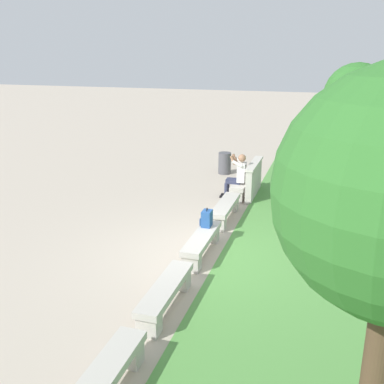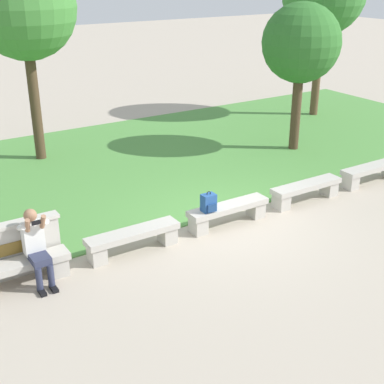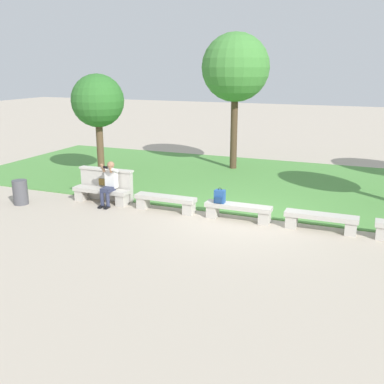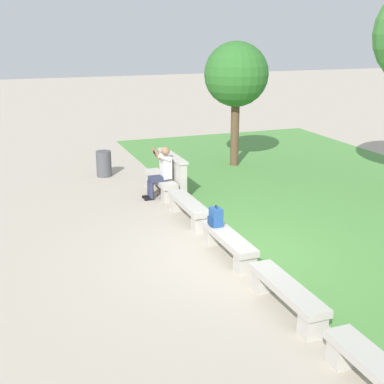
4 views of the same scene
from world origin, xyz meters
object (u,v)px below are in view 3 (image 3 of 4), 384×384
(bench_mid, at_px, (238,210))
(tree_right_background, at_px, (235,68))
(bench_near, at_px, (165,201))
(backpack, at_px, (220,197))
(bench_far, at_px, (321,220))
(tree_behind_wall, at_px, (98,102))
(trash_bin, at_px, (20,192))
(person_photographer, at_px, (109,181))
(bench_main, at_px, (101,193))

(bench_mid, height_order, tree_right_background, tree_right_background)
(bench_near, relative_size, backpack, 4.28)
(backpack, bearing_deg, bench_near, 178.37)
(bench_mid, distance_m, bench_far, 2.19)
(bench_mid, relative_size, tree_behind_wall, 0.48)
(tree_right_background, bearing_deg, bench_mid, -71.77)
(bench_far, relative_size, backpack, 4.28)
(trash_bin, bearing_deg, backpack, 9.46)
(bench_far, relative_size, tree_behind_wall, 0.48)
(person_photographer, distance_m, tree_behind_wall, 4.42)
(bench_mid, bearing_deg, trash_bin, -170.87)
(bench_main, height_order, trash_bin, trash_bin)
(bench_main, distance_m, trash_bin, 2.43)
(bench_main, xyz_separation_m, person_photographer, (0.37, -0.08, 0.44))
(tree_behind_wall, distance_m, trash_bin, 4.77)
(bench_mid, relative_size, backpack, 4.28)
(person_photographer, bearing_deg, bench_far, 0.72)
(bench_mid, distance_m, tree_right_background, 7.42)
(bench_near, bearing_deg, person_photographer, -177.55)
(bench_far, xyz_separation_m, tree_right_background, (-4.20, 6.11, 3.70))
(bench_main, relative_size, trash_bin, 2.44)
(tree_right_background, xyz_separation_m, trash_bin, (-4.55, -7.16, -3.62))
(tree_right_background, bearing_deg, trash_bin, -122.41)
(person_photographer, height_order, tree_behind_wall, tree_behind_wall)
(bench_mid, relative_size, person_photographer, 1.39)
(bench_main, relative_size, backpack, 4.28)
(person_photographer, relative_size, trash_bin, 1.76)
(bench_far, height_order, backpack, backpack)
(bench_main, bearing_deg, tree_behind_wall, 122.96)
(backpack, xyz_separation_m, tree_right_background, (-1.49, 6.16, 3.37))
(tree_behind_wall, xyz_separation_m, tree_right_background, (4.33, 3.07, 1.19))
(tree_behind_wall, bearing_deg, tree_right_background, 35.33)
(bench_near, xyz_separation_m, backpack, (1.67, -0.05, 0.33))
(bench_mid, distance_m, trash_bin, 6.64)
(bench_near, height_order, person_photographer, person_photographer)
(bench_near, height_order, tree_right_background, tree_right_background)
(bench_far, bearing_deg, bench_main, 180.00)
(backpack, bearing_deg, bench_main, 179.29)
(bench_main, bearing_deg, tree_right_background, 68.85)
(bench_near, bearing_deg, tree_right_background, 88.36)
(backpack, distance_m, tree_right_background, 7.18)
(bench_near, distance_m, bench_mid, 2.19)
(backpack, distance_m, trash_bin, 6.13)
(bench_mid, bearing_deg, tree_behind_wall, 154.42)
(bench_mid, height_order, person_photographer, person_photographer)
(person_photographer, height_order, tree_right_background, tree_right_background)
(bench_main, distance_m, tree_right_background, 7.52)
(backpack, height_order, tree_behind_wall, tree_behind_wall)
(bench_far, height_order, person_photographer, person_photographer)
(bench_main, distance_m, person_photographer, 0.58)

